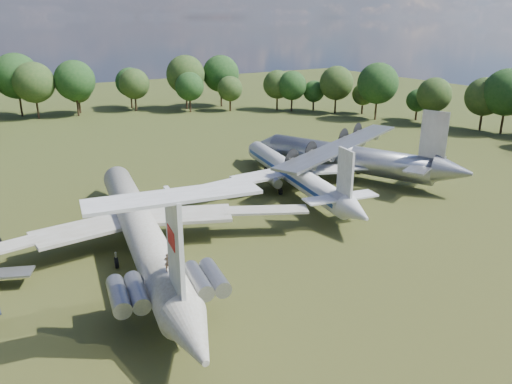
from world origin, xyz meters
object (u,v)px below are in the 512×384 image
an12_transport (347,161)px  person_on_il62 (168,263)px  il62_airliner (141,234)px  tu104_jet (293,177)px

an12_transport → person_on_il62: person_on_il62 is taller
il62_airliner → person_on_il62: (-2.29, -13.67, 3.26)m
il62_airliner → person_on_il62: person_on_il62 is taller
il62_airliner → tu104_jet: size_ratio=1.23×
an12_transport → person_on_il62: size_ratio=24.98×
tu104_jet → an12_transport: 11.45m
il62_airliner → an12_transport: 38.77m
person_on_il62 → il62_airliner: bearing=-65.1°
tu104_jet → il62_airliner: bearing=-151.1°
an12_transport → person_on_il62: 46.32m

